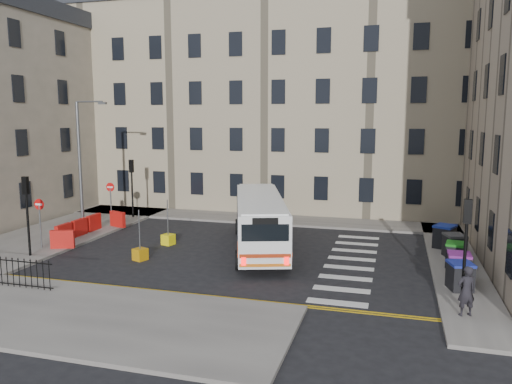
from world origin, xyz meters
The scene contains 22 objects.
ground centered at (0.00, 0.00, 0.00)m, with size 120.00×120.00×0.00m, color black.
pavement_north centered at (-6.00, 8.60, 0.07)m, with size 36.00×3.20×0.15m, color slate.
pavement_east centered at (9.00, 4.00, 0.07)m, with size 2.40×26.00×0.15m, color slate.
pavement_west centered at (-14.00, 1.00, 0.07)m, with size 6.00×22.00×0.15m, color slate.
pavement_sw centered at (-7.00, -10.00, 0.07)m, with size 20.00×6.00×0.15m, color slate.
terrace_north centered at (-7.00, 15.50, 8.62)m, with size 38.30×10.80×17.20m.
traffic_light_east centered at (8.60, -5.50, 2.87)m, with size 0.28×0.22×4.10m.
traffic_light_nw centered at (-12.00, 6.50, 2.87)m, with size 0.28×0.22×4.10m.
traffic_light_sw centered at (-12.00, -4.00, 2.87)m, with size 0.28×0.22×4.10m.
streetlamp centered at (-13.00, 2.00, 4.34)m, with size 0.50×0.22×8.14m.
no_entry_north centered at (-12.50, 4.50, 2.08)m, with size 0.60×0.08×3.00m.
no_entry_south centered at (-12.50, -2.50, 2.08)m, with size 0.60×0.08×3.00m.
roadworks_barriers centered at (-11.84, 0.50, 0.65)m, with size 1.66×6.26×1.00m.
bus centered at (-1.08, 0.98, 1.66)m, with size 5.56×10.79×2.88m.
wheelie_bin_a centered at (8.74, -3.48, 0.73)m, with size 1.14×1.24×1.16m.
wheelie_bin_b centered at (8.83, -2.22, 0.76)m, with size 0.96×1.11×1.21m.
wheelie_bin_c centered at (8.93, -0.10, 0.74)m, with size 1.08×1.19×1.17m.
wheelie_bin_d centered at (9.03, 1.64, 0.75)m, with size 1.22×1.31×1.19m.
wheelie_bin_e centered at (8.71, 3.49, 0.78)m, with size 1.37×1.45×1.26m.
pedestrian centered at (8.61, -6.38, 1.07)m, with size 0.67×0.44×1.84m, color black.
bollard_yellow centered at (-6.36, 0.49, 0.30)m, with size 0.60×0.60×0.60m, color yellow.
bollard_chevron centered at (-6.36, -2.75, 0.30)m, with size 0.60×0.60×0.60m, color #BF810B.
Camera 1 is at (6.01, -24.85, 7.21)m, focal length 35.00 mm.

